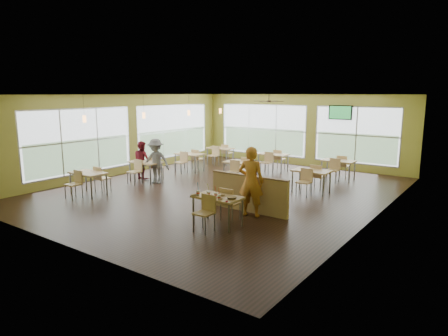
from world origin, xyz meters
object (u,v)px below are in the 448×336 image
(main_table, at_px, (218,201))
(food_basket, at_px, (232,198))
(half_wall_divider, at_px, (249,193))
(man_plaid, at_px, (251,182))

(main_table, xyz_separation_m, food_basket, (0.44, -0.02, 0.15))
(half_wall_divider, bearing_deg, man_plaid, -50.62)
(man_plaid, bearing_deg, half_wall_divider, -65.68)
(main_table, distance_m, half_wall_divider, 1.45)
(half_wall_divider, relative_size, man_plaid, 1.28)
(main_table, relative_size, half_wall_divider, 0.63)
(man_plaid, height_order, food_basket, man_plaid)
(main_table, height_order, food_basket, main_table)
(main_table, xyz_separation_m, man_plaid, (0.24, 1.16, 0.31))
(half_wall_divider, height_order, man_plaid, man_plaid)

